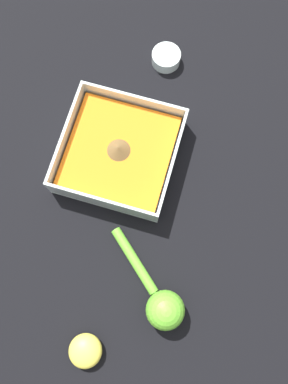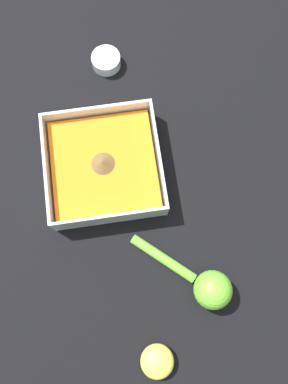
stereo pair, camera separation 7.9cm
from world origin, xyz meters
name	(u,v)px [view 1 (the left image)]	position (x,y,z in m)	size (l,w,h in m)	color
ground_plane	(130,155)	(0.00, 0.00, 0.00)	(4.00, 4.00, 0.00)	black
square_dish	(119,153)	(-0.01, 0.02, 0.02)	(0.24, 0.24, 0.07)	silver
spice_bowl	(166,58)	(0.26, -0.01, 0.01)	(0.07, 0.07, 0.03)	silver
lemon_squeezer	(161,304)	(-0.29, -0.15, 0.04)	(0.17, 0.19, 0.08)	#6BC633
lemon_half	(85,351)	(-0.42, -0.03, 0.02)	(0.07, 0.07, 0.04)	#EFDB4C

